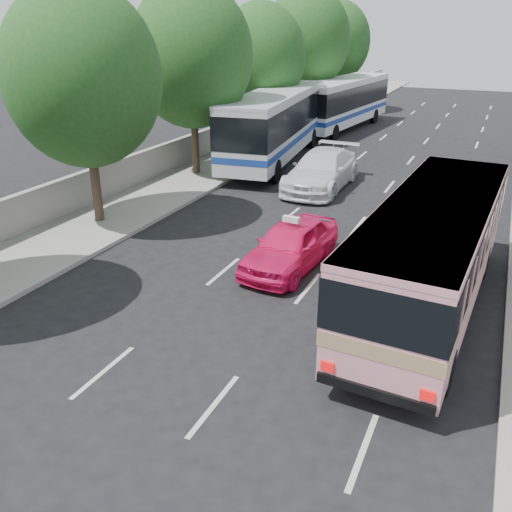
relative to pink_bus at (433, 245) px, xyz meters
The scene contains 14 objects.
ground 6.29m from the pink_bus, 137.90° to the right, with size 120.00×120.00×0.00m, color black.
sidewalk_left 20.66m from the pink_bus, 128.92° to the left, with size 4.00×90.00×0.15m, color #9E998E.
low_wall 21.77m from the pink_bus, 132.62° to the left, with size 0.30×90.00×1.50m, color #9E998E.
tree_left_b 13.54m from the pink_bus, behind, with size 5.70×5.70×8.88m.
tree_left_c 16.91m from the pink_bus, 142.68° to the left, with size 6.00×6.00×9.35m.
tree_left_d 22.42m from the pink_bus, 125.81° to the left, with size 5.52×5.52×8.60m.
tree_left_e 29.29m from the pink_bus, 116.34° to the left, with size 6.30×6.30×9.82m.
tree_left_f 36.58m from the pink_bus, 111.02° to the left, with size 5.88×5.88×9.16m.
pink_bus is the anchor object (origin of this frame).
pink_taxi 4.80m from the pink_bus, 164.87° to the left, with size 1.86×4.63×1.58m, color #F01459.
white_pickup 12.26m from the pink_bus, 121.74° to the left, with size 2.48×6.11×1.77m, color white.
tour_coach_front 18.05m from the pink_bus, 125.78° to the left, with size 4.32×13.16×3.87m.
tour_coach_rear 27.55m from the pink_bus, 110.85° to the left, with size 3.90×12.23×3.60m.
taxi_roof_sign 4.65m from the pink_bus, 164.87° to the left, with size 0.55×0.18×0.18m, color silver.
Camera 1 is at (5.62, -10.02, 7.47)m, focal length 38.00 mm.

